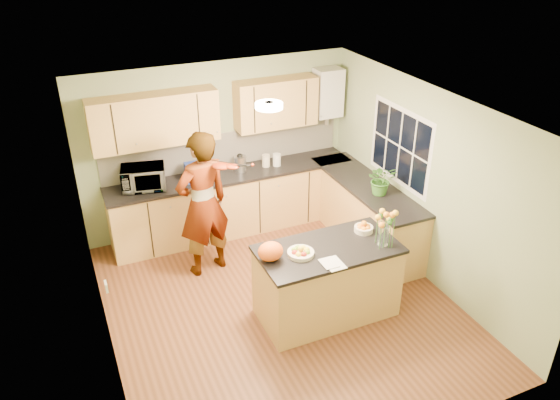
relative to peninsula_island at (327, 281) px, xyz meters
name	(u,v)px	position (x,y,z in m)	size (l,w,h in m)	color
floor	(280,305)	(-0.44, 0.35, -0.47)	(4.50, 4.50, 0.00)	#532E17
ceiling	(280,110)	(-0.44, 0.35, 2.03)	(4.00, 4.50, 0.02)	white
wall_back	(218,147)	(-0.44, 2.60, 0.78)	(4.00, 0.02, 2.50)	gray
wall_front	(395,346)	(-0.44, -1.90, 0.78)	(4.00, 0.02, 2.50)	gray
wall_left	(97,257)	(-2.44, 0.35, 0.78)	(0.02, 4.50, 2.50)	gray
wall_right	(426,185)	(1.56, 0.35, 0.78)	(0.02, 4.50, 2.50)	gray
back_counter	(233,202)	(-0.34, 2.30, 0.01)	(3.64, 0.62, 0.94)	#B68C48
right_counter	(365,213)	(1.26, 1.20, 0.01)	(0.62, 2.24, 0.94)	#B68C48
splashback	(225,149)	(-0.34, 2.59, 0.73)	(3.60, 0.02, 0.52)	beige
upper_cabinets	(207,113)	(-0.62, 2.43, 1.38)	(3.20, 0.34, 0.70)	#B68C48
boiler	(328,93)	(1.26, 2.44, 1.43)	(0.40, 0.30, 0.86)	silver
window_right	(400,146)	(1.55, 0.95, 1.08)	(0.01, 1.30, 1.05)	silver
light_switch	(106,286)	(-2.43, -0.25, 0.83)	(0.02, 0.09, 0.09)	silver
ceiling_lamp	(269,106)	(-0.44, 0.65, 2.00)	(0.30, 0.30, 0.07)	#FFEABF
peninsula_island	(327,281)	(0.00, 0.00, 0.00)	(1.62, 0.83, 0.93)	#B68C48
fruit_dish	(301,252)	(-0.35, 0.00, 0.51)	(0.30, 0.30, 0.10)	beige
orange_bowl	(364,227)	(0.55, 0.15, 0.52)	(0.22, 0.22, 0.13)	beige
flower_vase	(385,218)	(0.60, -0.18, 0.81)	(0.28, 0.28, 0.52)	silver
orange_bag	(271,251)	(-0.69, 0.05, 0.57)	(0.28, 0.24, 0.21)	#F05813
papers	(334,263)	(-0.10, -0.30, 0.47)	(0.19, 0.27, 0.01)	silver
violinist	(203,205)	(-1.03, 1.46, 0.52)	(0.72, 0.47, 1.98)	#E9AA8F
violin	(221,166)	(-0.83, 1.24, 1.12)	(0.53, 0.21, 0.11)	#4D0C04
microwave	(143,178)	(-1.60, 2.32, 0.63)	(0.58, 0.39, 0.32)	silver
blue_box	(197,172)	(-0.87, 2.28, 0.60)	(0.31, 0.23, 0.25)	navy
kettle	(240,163)	(-0.21, 2.31, 0.61)	(0.17, 0.17, 0.32)	#B0B0B4
jar_cream	(266,161)	(0.20, 2.32, 0.56)	(0.12, 0.12, 0.18)	beige
jar_white	(277,160)	(0.36, 2.28, 0.57)	(0.12, 0.12, 0.18)	silver
potted_plant	(382,179)	(1.26, 0.88, 0.69)	(0.38, 0.33, 0.42)	#387326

